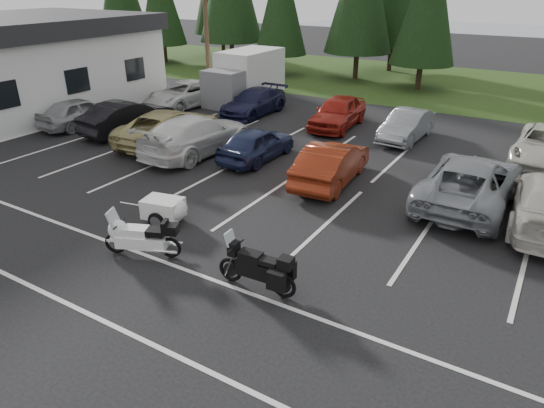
{
  "coord_description": "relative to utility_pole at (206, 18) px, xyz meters",
  "views": [
    {
      "loc": [
        8.54,
        -11.34,
        6.78
      ],
      "look_at": [
        1.98,
        -0.5,
        0.85
      ],
      "focal_mm": 32.0,
      "sensor_mm": 36.0,
      "label": 1
    }
  ],
  "objects": [
    {
      "name": "cargo_trailer",
      "position": [
        8.9,
        -13.76,
        -4.31
      ],
      "size": [
        1.84,
        1.27,
        0.78
      ],
      "primitive_type": null,
      "rotation": [
        0.0,
        0.0,
        0.2
      ],
      "color": "silver",
      "rests_on": "ground"
    },
    {
      "name": "adventure_motorcycle",
      "position": [
        13.21,
        -15.25,
        -4.0
      ],
      "size": [
        2.34,
        0.92,
        1.4
      ],
      "primitive_type": null,
      "rotation": [
        0.0,
        0.0,
        0.05
      ],
      "color": "black",
      "rests_on": "ground"
    },
    {
      "name": "car_near_1",
      "position": [
        0.98,
        -7.55,
        -3.93
      ],
      "size": [
        2.04,
        4.81,
        1.54
      ],
      "primitive_type": "imported",
      "rotation": [
        0.0,
        0.0,
        3.05
      ],
      "color": "black",
      "rests_on": "ground"
    },
    {
      "name": "car_far_0",
      "position": [
        -0.18,
        -2.08,
        -3.99
      ],
      "size": [
        2.86,
        5.3,
        1.41
      ],
      "primitive_type": "imported",
      "rotation": [
        0.0,
        0.0,
        -0.1
      ],
      "color": "silver",
      "rests_on": "ground"
    },
    {
      "name": "grass_strip",
      "position": [
        10.0,
        12.0,
        -4.69
      ],
      "size": [
        80.0,
        16.0,
        0.01
      ],
      "primitive_type": "cube",
      "color": "#233C13",
      "rests_on": "ground"
    },
    {
      "name": "stall_markings",
      "position": [
        10.0,
        -10.0,
        -4.69
      ],
      "size": [
        32.0,
        16.0,
        0.01
      ],
      "primitive_type": "cube",
      "color": "silver",
      "rests_on": "ground"
    },
    {
      "name": "car_near_0",
      "position": [
        -1.91,
        -7.97,
        -3.97
      ],
      "size": [
        1.86,
        4.31,
        1.45
      ],
      "primitive_type": "imported",
      "rotation": [
        0.0,
        0.0,
        3.11
      ],
      "color": "#A0A1A5",
      "rests_on": "ground"
    },
    {
      "name": "touring_motorcycle",
      "position": [
        9.77,
        -15.51,
        -4.05
      ],
      "size": [
        2.45,
        1.57,
        1.3
      ],
      "primitive_type": null,
      "rotation": [
        0.0,
        0.0,
        0.39
      ],
      "color": "white",
      "rests_on": "ground"
    },
    {
      "name": "car_near_6",
      "position": [
        16.53,
        -7.61,
        -3.9
      ],
      "size": [
        2.71,
        5.74,
        1.59
      ],
      "primitive_type": "imported",
      "rotation": [
        0.0,
        0.0,
        3.13
      ],
      "color": "gray",
      "rests_on": "ground"
    },
    {
      "name": "car_far_3",
      "position": [
        12.68,
        -1.76,
        -4.03
      ],
      "size": [
        1.6,
        4.12,
        1.34
      ],
      "primitive_type": "imported",
      "rotation": [
        0.0,
        0.0,
        -0.05
      ],
      "color": "slate",
      "rests_on": "ground"
    },
    {
      "name": "car_far_2",
      "position": [
        9.15,
        -1.53,
        -3.93
      ],
      "size": [
        2.14,
        4.64,
        1.54
      ],
      "primitive_type": "imported",
      "rotation": [
        0.0,
        0.0,
        0.07
      ],
      "color": "maroon",
      "rests_on": "ground"
    },
    {
      "name": "car_near_4",
      "position": [
        8.28,
        -7.57,
        -4.02
      ],
      "size": [
        1.64,
        3.98,
        1.35
      ],
      "primitive_type": "imported",
      "rotation": [
        0.0,
        0.0,
        3.13
      ],
      "color": "#1C2346",
      "rests_on": "ground"
    },
    {
      "name": "box_truck",
      "position": [
        2.0,
        0.5,
        -3.25
      ],
      "size": [
        2.4,
        5.6,
        2.9
      ],
      "primitive_type": null,
      "color": "silver",
      "rests_on": "ground"
    },
    {
      "name": "lake_water",
      "position": [
        14.0,
        43.0,
        -4.7
      ],
      "size": [
        70.0,
        50.0,
        0.02
      ],
      "primitive_type": "cube",
      "color": "gray",
      "rests_on": "ground"
    },
    {
      "name": "utility_pole",
      "position": [
        0.0,
        0.0,
        0.0
      ],
      "size": [
        1.6,
        0.26,
        9.0
      ],
      "color": "#473321",
      "rests_on": "ground"
    },
    {
      "name": "car_near_5",
      "position": [
        11.89,
        -8.22,
        -3.97
      ],
      "size": [
        1.91,
        4.56,
        1.46
      ],
      "primitive_type": "imported",
      "rotation": [
        0.0,
        0.0,
        3.22
      ],
      "color": "maroon",
      "rests_on": "ground"
    },
    {
      "name": "conifer_3",
      "position": [
        -0.5,
        9.4,
        0.57
      ],
      "size": [
        3.87,
        3.87,
        9.02
      ],
      "color": "#332316",
      "rests_on": "ground"
    },
    {
      "name": "car_near_3",
      "position": [
        5.69,
        -8.19,
        -3.89
      ],
      "size": [
        2.45,
        5.66,
        1.62
      ],
      "primitive_type": "imported",
      "rotation": [
        0.0,
        0.0,
        3.11
      ],
      "color": "silver",
      "rests_on": "ground"
    },
    {
      "name": "car_near_2",
      "position": [
        3.82,
        -7.78,
        -3.93
      ],
      "size": [
        2.98,
        5.7,
        1.53
      ],
      "primitive_type": "imported",
      "rotation": [
        0.0,
        0.0,
        3.22
      ],
      "color": "tan",
      "rests_on": "ground"
    },
    {
      "name": "ground",
      "position": [
        10.0,
        -12.0,
        -4.7
      ],
      "size": [
        120.0,
        120.0,
        0.0
      ],
      "primitive_type": "plane",
      "color": "black",
      "rests_on": "ground"
    },
    {
      "name": "car_far_1",
      "position": [
        4.22,
        -1.58,
        -4.02
      ],
      "size": [
        1.96,
        4.68,
        1.35
      ],
      "primitive_type": "imported",
      "rotation": [
        0.0,
        0.0,
        -0.01
      ],
      "color": "#151736",
      "rests_on": "ground"
    }
  ]
}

